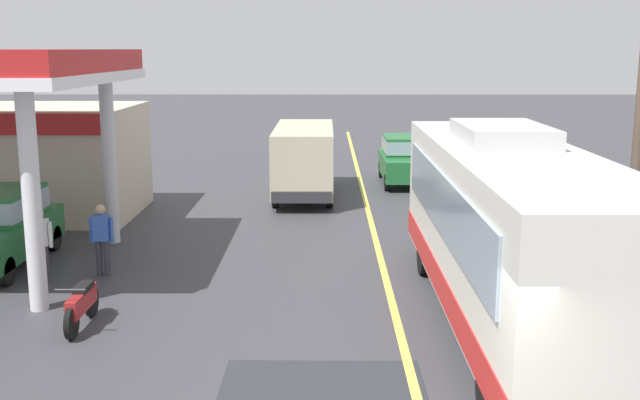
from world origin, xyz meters
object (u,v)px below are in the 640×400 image
at_px(car_at_pump, 0,224).
at_px(pedestrian_by_shop, 102,236).
at_px(motorcycle_parked_forecourt, 82,304).
at_px(car_trailing_behind_bus, 404,157).
at_px(pedestrian_near_pump, 40,241).
at_px(coach_bus_main, 510,236).
at_px(minibus_opposing_lane, 304,155).

relative_size(car_at_pump, pedestrian_by_shop, 2.53).
relative_size(motorcycle_parked_forecourt, car_trailing_behind_bus, 0.43).
height_order(car_at_pump, pedestrian_by_shop, car_at_pump).
bearing_deg(pedestrian_near_pump, coach_bus_main, -15.47).
relative_size(car_at_pump, minibus_opposing_lane, 0.69).
bearing_deg(minibus_opposing_lane, car_trailing_behind_bus, 34.74).
height_order(motorcycle_parked_forecourt, pedestrian_near_pump, pedestrian_near_pump).
xyz_separation_m(coach_bus_main, car_trailing_behind_bus, (-0.40, 15.43, -0.71)).
relative_size(coach_bus_main, minibus_opposing_lane, 1.80).
height_order(minibus_opposing_lane, motorcycle_parked_forecourt, minibus_opposing_lane).
xyz_separation_m(pedestrian_near_pump, pedestrian_by_shop, (1.24, 0.45, 0.00)).
distance_m(coach_bus_main, motorcycle_parked_forecourt, 8.06).
bearing_deg(car_at_pump, pedestrian_near_pump, -41.10).
height_order(coach_bus_main, car_trailing_behind_bus, coach_bus_main).
bearing_deg(car_at_pump, motorcycle_parked_forecourt, -51.87).
xyz_separation_m(coach_bus_main, minibus_opposing_lane, (-4.17, 12.82, -0.25)).
xyz_separation_m(minibus_opposing_lane, pedestrian_by_shop, (-4.34, -9.67, -0.54)).
xyz_separation_m(coach_bus_main, car_at_pump, (-11.18, 3.95, -0.71)).
bearing_deg(pedestrian_near_pump, car_at_pump, 138.90).
height_order(car_at_pump, minibus_opposing_lane, minibus_opposing_lane).
bearing_deg(car_trailing_behind_bus, motorcycle_parked_forecourt, -115.86).
height_order(pedestrian_near_pump, car_trailing_behind_bus, car_trailing_behind_bus).
bearing_deg(coach_bus_main, car_trailing_behind_bus, 91.47).
xyz_separation_m(minibus_opposing_lane, car_trailing_behind_bus, (3.77, 2.61, -0.46)).
xyz_separation_m(car_at_pump, pedestrian_near_pump, (1.43, -1.25, -0.08)).
height_order(pedestrian_near_pump, pedestrian_by_shop, same).
xyz_separation_m(car_at_pump, car_trailing_behind_bus, (10.78, 11.48, 0.00)).
relative_size(car_at_pump, pedestrian_near_pump, 2.53).
relative_size(minibus_opposing_lane, pedestrian_by_shop, 3.69).
xyz_separation_m(coach_bus_main, pedestrian_near_pump, (-9.75, 2.70, -0.79)).
bearing_deg(car_at_pump, pedestrian_by_shop, -16.68).
distance_m(minibus_opposing_lane, pedestrian_near_pump, 11.57).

